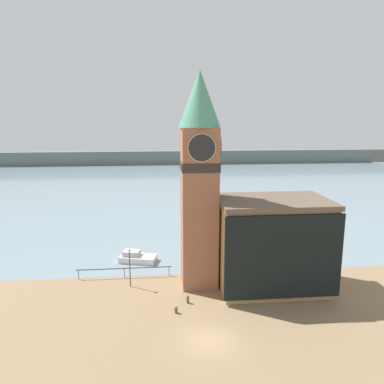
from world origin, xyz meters
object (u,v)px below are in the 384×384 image
Objects in this scene: mooring_bollard_far at (188,299)px; mooring_bollard_near at (176,310)px; clock_tower at (199,176)px; pier_building at (272,244)px; boat_near at (137,258)px; lamp_post at (130,260)px.

mooring_bollard_near is at bearing -124.91° from mooring_bollard_far.
clock_tower is 13.13m from mooring_bollard_near.
clock_tower reaches higher than mooring_bollard_far.
mooring_bollard_near is 0.83× the size of mooring_bollard_far.
mooring_bollard_far is at bearing 55.09° from mooring_bollard_near.
clock_tower is at bearing 169.56° from pier_building.
boat_near is at bearing 116.00° from mooring_bollard_far.
clock_tower is at bearing -30.31° from boat_near.
boat_near is 1.14× the size of lamp_post.
boat_near is at bearing 87.33° from lamp_post.
mooring_bollard_near is at bearing -57.34° from boat_near.
mooring_bollard_near is 2.14m from mooring_bollard_far.
boat_near is at bearing 108.04° from mooring_bollard_near.
lamp_post is at bearing -78.05° from boat_near.
pier_building is at bearing -5.42° from lamp_post.
mooring_bollard_far is at bearing -162.96° from pier_building.
mooring_bollard_far is at bearing -110.74° from clock_tower.
boat_near reaches higher than mooring_bollard_near.
lamp_post is (-4.51, 5.92, 2.58)m from mooring_bollard_near.
mooring_bollard_near is at bearing -156.19° from pier_building.
pier_building is 2.69× the size of lamp_post.
mooring_bollard_far is (5.41, -11.09, -0.10)m from boat_near.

